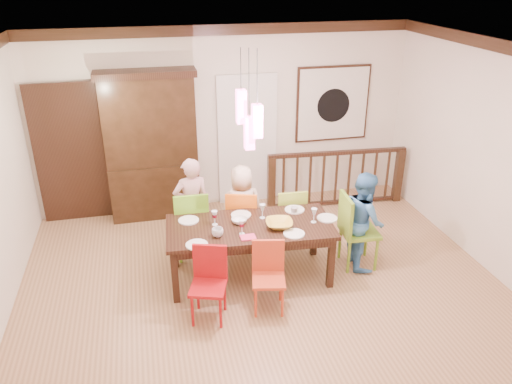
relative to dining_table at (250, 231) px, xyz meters
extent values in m
plane|color=#926846|center=(0.11, -0.22, -0.66)|extent=(6.00, 6.00, 0.00)
plane|color=white|center=(0.11, -0.22, 2.24)|extent=(6.00, 6.00, 0.00)
plane|color=beige|center=(0.11, 2.28, 0.79)|extent=(6.00, 0.00, 6.00)
plane|color=beige|center=(3.11, -0.22, 0.79)|extent=(0.00, 5.00, 5.00)
cube|color=black|center=(-2.29, 2.23, 0.39)|extent=(1.04, 0.07, 2.24)
cube|color=silver|center=(0.46, 2.25, 0.39)|extent=(0.97, 0.05, 2.22)
cube|color=black|center=(1.91, 2.25, 0.94)|extent=(1.25, 0.04, 1.25)
cube|color=silver|center=(1.91, 2.23, 0.94)|extent=(1.18, 0.02, 1.18)
cylinder|color=black|center=(1.91, 2.21, 0.92)|extent=(0.56, 0.01, 0.56)
cube|color=#F54996|center=(-0.08, 0.05, 1.59)|extent=(0.11, 0.11, 0.38)
cylinder|color=black|center=(-0.08, 0.05, 2.01)|extent=(0.01, 0.01, 0.46)
cube|color=#F54996|center=(0.08, -0.05, 1.44)|extent=(0.11, 0.11, 0.38)
cylinder|color=black|center=(0.08, -0.05, 1.93)|extent=(0.01, 0.01, 0.61)
cube|color=#F54996|center=(0.00, 0.00, 1.29)|extent=(0.11, 0.11, 0.38)
cylinder|color=black|center=(0.00, 0.00, 1.86)|extent=(0.01, 0.01, 0.76)
cube|color=black|center=(0.00, 0.00, 0.06)|extent=(2.13, 1.08, 0.05)
cube|color=black|center=(-0.95, 0.39, -0.31)|extent=(0.09, 0.09, 0.70)
cube|color=black|center=(0.95, 0.39, -0.31)|extent=(0.09, 0.09, 0.70)
cube|color=black|center=(-0.95, -0.39, -0.31)|extent=(0.09, 0.09, 0.70)
cube|color=black|center=(0.95, -0.39, -0.31)|extent=(0.09, 0.09, 0.70)
cube|color=black|center=(0.00, 0.41, -0.01)|extent=(1.87, 0.17, 0.10)
cube|color=black|center=(0.00, -0.41, -0.01)|extent=(1.87, 0.17, 0.10)
cube|color=#71C326|center=(-0.66, 0.70, -0.18)|extent=(0.47, 0.47, 0.04)
cube|color=#71C326|center=(-0.66, 0.70, 0.09)|extent=(0.45, 0.06, 0.49)
cylinder|color=#71C326|center=(-0.85, 0.52, -0.43)|extent=(0.04, 0.04, 0.47)
cylinder|color=#71C326|center=(-0.48, 0.52, -0.43)|extent=(0.04, 0.04, 0.47)
cylinder|color=#71C326|center=(-0.85, 0.89, -0.43)|extent=(0.04, 0.04, 0.47)
cylinder|color=#71C326|center=(-0.48, 0.89, -0.43)|extent=(0.04, 0.04, 0.47)
cube|color=orange|center=(0.05, 0.69, -0.21)|extent=(0.53, 0.53, 0.04)
cube|color=orange|center=(0.05, 0.69, 0.04)|extent=(0.41, 0.16, 0.46)
cylinder|color=orange|center=(-0.12, 0.52, -0.44)|extent=(0.04, 0.04, 0.44)
cylinder|color=orange|center=(0.22, 0.52, -0.44)|extent=(0.04, 0.04, 0.44)
cylinder|color=orange|center=(-0.12, 0.87, -0.44)|extent=(0.04, 0.04, 0.44)
cylinder|color=orange|center=(0.22, 0.87, -0.44)|extent=(0.04, 0.04, 0.44)
cube|color=#A0C037|center=(0.72, 0.67, -0.23)|extent=(0.43, 0.43, 0.04)
cube|color=#A0C037|center=(0.72, 0.67, 0.02)|extent=(0.41, 0.06, 0.45)
cylinder|color=#A0C037|center=(0.55, 0.51, -0.45)|extent=(0.03, 0.03, 0.43)
cylinder|color=#A0C037|center=(0.88, 0.51, -0.45)|extent=(0.03, 0.03, 0.43)
cylinder|color=#A0C037|center=(0.55, 0.84, -0.45)|extent=(0.03, 0.03, 0.43)
cylinder|color=#A0C037|center=(0.88, 0.84, -0.45)|extent=(0.03, 0.03, 0.43)
cube|color=#9D0E12|center=(-0.64, -0.72, -0.25)|extent=(0.49, 0.49, 0.04)
cube|color=#9D0E12|center=(-0.64, -0.72, -0.01)|extent=(0.38, 0.16, 0.43)
cylinder|color=#9D0E12|center=(-0.80, -0.88, -0.46)|extent=(0.03, 0.03, 0.41)
cylinder|color=#9D0E12|center=(-0.48, -0.88, -0.46)|extent=(0.03, 0.03, 0.41)
cylinder|color=#9D0E12|center=(-0.80, -0.56, -0.46)|extent=(0.03, 0.03, 0.41)
cylinder|color=#9D0E12|center=(-0.48, -0.56, -0.46)|extent=(0.03, 0.03, 0.41)
cube|color=#BE3D1F|center=(0.06, -0.71, -0.26)|extent=(0.45, 0.45, 0.04)
cube|color=#BE3D1F|center=(0.06, -0.71, -0.04)|extent=(0.38, 0.11, 0.41)
cylinder|color=#BE3D1F|center=(-0.09, -0.86, -0.47)|extent=(0.03, 0.03, 0.39)
cylinder|color=#BE3D1F|center=(0.21, -0.86, -0.47)|extent=(0.03, 0.03, 0.39)
cylinder|color=#BE3D1F|center=(-0.09, -0.56, -0.47)|extent=(0.03, 0.03, 0.39)
cylinder|color=#BE3D1F|center=(0.21, -0.56, -0.47)|extent=(0.03, 0.03, 0.39)
cube|color=olive|center=(1.47, -0.05, -0.17)|extent=(0.50, 0.50, 0.04)
cube|color=olive|center=(1.47, -0.05, 0.11)|extent=(0.08, 0.47, 0.51)
cylinder|color=olive|center=(1.28, -0.24, -0.42)|extent=(0.04, 0.04, 0.49)
cylinder|color=olive|center=(1.65, -0.24, -0.42)|extent=(0.04, 0.04, 0.49)
cylinder|color=olive|center=(1.28, 0.14, -0.42)|extent=(0.04, 0.04, 0.49)
cylinder|color=olive|center=(1.65, 0.14, -0.42)|extent=(0.04, 0.04, 0.49)
cube|color=black|center=(-1.08, 2.06, -0.22)|extent=(1.37, 0.44, 0.88)
cube|color=black|center=(-1.08, 2.08, 0.90)|extent=(1.37, 0.40, 1.37)
cube|color=black|center=(-1.08, 2.27, 0.90)|extent=(1.17, 0.02, 1.17)
cube|color=black|center=(-1.08, 2.08, 1.60)|extent=(1.47, 0.44, 0.10)
cube|color=black|center=(0.75, 1.73, -0.20)|extent=(0.13, 0.13, 0.92)
cube|color=black|center=(2.93, 1.73, -0.20)|extent=(0.13, 0.13, 0.92)
cube|color=black|center=(1.84, 1.73, 0.27)|extent=(2.30, 0.24, 0.06)
cube|color=black|center=(1.84, 1.73, -0.61)|extent=(2.18, 0.21, 0.05)
imported|color=#F8BDC5|center=(-0.63, 0.83, 0.03)|extent=(0.54, 0.40, 1.38)
imported|color=beige|center=(0.06, 0.79, -0.05)|extent=(0.62, 0.42, 1.22)
imported|color=teal|center=(1.51, -0.04, 0.00)|extent=(0.54, 0.67, 1.32)
imported|color=gold|center=(0.34, -0.12, 0.13)|extent=(0.38, 0.38, 0.08)
imported|color=white|center=(-0.12, 0.09, 0.12)|extent=(0.24, 0.24, 0.06)
imported|color=silver|center=(-0.43, -0.18, 0.14)|extent=(0.15, 0.15, 0.11)
imported|color=silver|center=(0.63, 0.19, 0.13)|extent=(0.11, 0.11, 0.09)
cylinder|color=white|center=(-0.73, 0.29, 0.09)|extent=(0.26, 0.26, 0.01)
cylinder|color=white|center=(-0.05, 0.28, 0.09)|extent=(0.26, 0.26, 0.01)
cylinder|color=white|center=(0.67, 0.27, 0.09)|extent=(0.26, 0.26, 0.01)
cylinder|color=white|center=(-0.70, -0.33, 0.09)|extent=(0.26, 0.26, 0.01)
cylinder|color=white|center=(0.47, -0.34, 0.09)|extent=(0.26, 0.26, 0.01)
cylinder|color=white|center=(1.00, -0.06, 0.09)|extent=(0.26, 0.26, 0.01)
cube|color=#D83359|center=(-0.09, -0.30, 0.09)|extent=(0.18, 0.14, 0.01)
camera|label=1|loc=(-1.17, -5.33, 3.06)|focal=35.00mm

